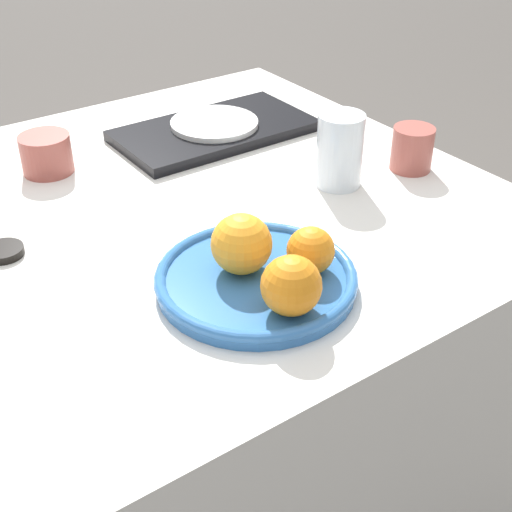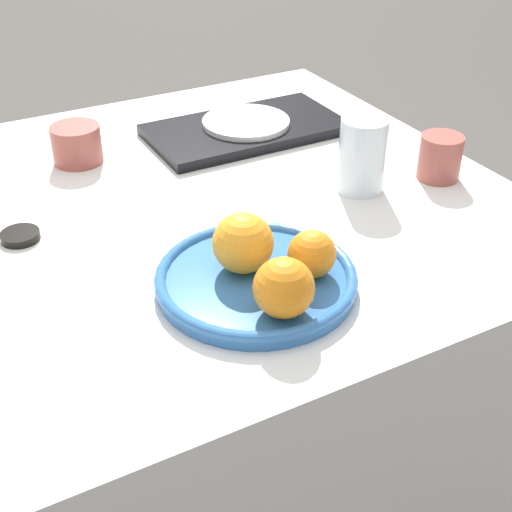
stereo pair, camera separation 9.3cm
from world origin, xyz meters
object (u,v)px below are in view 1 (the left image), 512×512
orange_1 (311,250)px  serving_tray (215,131)px  fruit_platter (256,279)px  water_glass (340,150)px  side_plate (214,123)px  orange_0 (242,244)px  cup_2 (412,149)px  cup_0 (46,154)px  orange_2 (291,286)px  soy_dish (4,251)px

orange_1 → serving_tray: (0.16, 0.49, -0.04)m
fruit_platter → serving_tray: fruit_platter is taller
water_glass → side_plate: size_ratio=0.73×
orange_0 → cup_2: (0.44, 0.11, -0.02)m
orange_1 → fruit_platter: bearing=155.0°
orange_1 → cup_0: bearing=107.2°
orange_0 → orange_2: bearing=-90.8°
water_glass → soy_dish: 0.55m
soy_dish → side_plate: bearing=21.3°
fruit_platter → cup_2: (0.43, 0.14, 0.03)m
serving_tray → side_plate: (-0.00, 0.00, 0.02)m
orange_1 → water_glass: 0.30m
cup_2 → side_plate: bearing=122.2°
orange_0 → cup_0: size_ratio=0.94×
orange_0 → cup_0: bearing=100.7°
serving_tray → soy_dish: size_ratio=6.46×
serving_tray → orange_2: bearing=-113.3°
orange_2 → water_glass: (0.30, 0.25, 0.01)m
water_glass → serving_tray: bearing=101.7°
orange_1 → cup_2: size_ratio=0.84×
fruit_platter → water_glass: 0.34m
orange_1 → water_glass: bearing=41.9°
orange_1 → side_plate: orange_1 is taller
fruit_platter → orange_0: 0.05m
fruit_platter → orange_2: 0.10m
orange_2 → water_glass: water_glass is taller
water_glass → fruit_platter: bearing=-149.8°
cup_0 → soy_dish: 0.27m
orange_1 → cup_0: (-0.16, 0.53, -0.02)m
fruit_platter → water_glass: water_glass is taller
cup_0 → orange_1: bearing=-72.8°
orange_1 → cup_0: orange_1 is taller
fruit_platter → soy_dish: bearing=132.4°
orange_2 → side_plate: bearing=66.7°
serving_tray → cup_2: bearing=-57.8°
cup_2 → soy_dish: (-0.68, 0.14, -0.03)m
side_plate → cup_2: (0.20, -0.32, 0.01)m
orange_2 → water_glass: size_ratio=0.61×
serving_tray → soy_dish: 0.51m
orange_2 → side_plate: 0.60m
fruit_platter → orange_2: size_ratio=3.57×
orange_0 → cup_0: 0.48m
serving_tray → side_plate: side_plate is taller
orange_0 → side_plate: orange_0 is taller
orange_2 → cup_0: bearing=98.5°
serving_tray → orange_0: bearing=-118.1°
water_glass → cup_2: (0.14, -0.03, -0.02)m
water_glass → cup_0: 0.51m
orange_0 → orange_2: orange_0 is taller
serving_tray → orange_1: bearing=-108.0°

